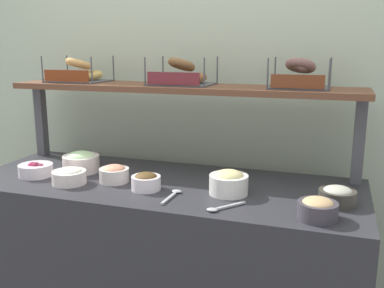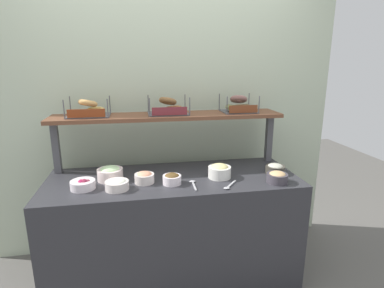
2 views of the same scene
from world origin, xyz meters
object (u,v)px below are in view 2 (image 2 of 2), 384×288
at_px(bowl_lox_spread, 144,177).
at_px(bowl_cream_cheese, 117,184).
at_px(bowl_tuna_salad, 275,169).
at_px(bagel_basket_poppy, 238,106).
at_px(bowl_chocolate_spread, 172,179).
at_px(bowl_scallion_spread, 110,173).
at_px(bowl_beet_salad, 83,184).
at_px(serving_spoon_by_edge, 229,186).
at_px(bowl_egg_salad, 220,171).
at_px(bagel_basket_sesame, 88,110).
at_px(bagel_basket_cinnamon_raisin, 168,108).
at_px(bowl_hummus, 277,177).
at_px(serving_spoon_near_plate, 193,184).

relative_size(bowl_lox_spread, bowl_cream_cheese, 0.88).
height_order(bowl_tuna_salad, bagel_basket_poppy, bagel_basket_poppy).
xyz_separation_m(bowl_chocolate_spread, bowl_scallion_spread, (-0.43, 0.16, 0.01)).
distance_m(bowl_cream_cheese, bowl_beet_salad, 0.23).
height_order(bowl_lox_spread, serving_spoon_by_edge, bowl_lox_spread).
relative_size(bowl_tuna_salad, bowl_egg_salad, 0.88).
bearing_deg(bowl_beet_salad, bagel_basket_sesame, 87.54).
height_order(serving_spoon_by_edge, bagel_basket_cinnamon_raisin, bagel_basket_cinnamon_raisin).
xyz_separation_m(bowl_cream_cheese, bagel_basket_poppy, (0.98, 0.44, 0.44)).
xyz_separation_m(bowl_cream_cheese, bagel_basket_cinnamon_raisin, (0.40, 0.43, 0.44)).
relative_size(bowl_hummus, bowl_scallion_spread, 0.81).
relative_size(bowl_scallion_spread, serving_spoon_near_plate, 1.04).
bearing_deg(bagel_basket_sesame, bowl_hummus, -21.38).
relative_size(bowl_hummus, serving_spoon_near_plate, 0.84).
height_order(bowl_chocolate_spread, bagel_basket_sesame, bagel_basket_sesame).
relative_size(bowl_cream_cheese, bagel_basket_sesame, 0.50).
xyz_separation_m(bowl_lox_spread, bowl_beet_salad, (-0.41, -0.04, -0.01)).
xyz_separation_m(bowl_egg_salad, bagel_basket_sesame, (-0.94, 0.35, 0.42)).
bearing_deg(bowl_scallion_spread, bagel_basket_sesame, 120.98).
bearing_deg(bagel_basket_sesame, bowl_tuna_salad, -13.66).
bearing_deg(bowl_tuna_salad, bagel_basket_sesame, 166.34).
distance_m(serving_spoon_by_edge, bagel_basket_poppy, 0.75).
relative_size(bowl_tuna_salad, bowl_chocolate_spread, 1.13).
distance_m(serving_spoon_by_edge, bagel_basket_cinnamon_raisin, 0.79).
relative_size(bowl_tuna_salad, serving_spoon_by_edge, 1.02).
bearing_deg(bowl_lox_spread, bowl_egg_salad, 0.41).
bearing_deg(bowl_beet_salad, serving_spoon_near_plate, -4.46).
xyz_separation_m(bowl_egg_salad, bowl_beet_salad, (-0.96, -0.04, -0.02)).
distance_m(bowl_hummus, bagel_basket_cinnamon_raisin, 0.98).
distance_m(bowl_lox_spread, bowl_tuna_salad, 0.99).
distance_m(bowl_scallion_spread, bagel_basket_poppy, 1.15).
height_order(bowl_cream_cheese, bowl_chocolate_spread, bowl_chocolate_spread).
relative_size(bowl_chocolate_spread, bagel_basket_cinnamon_raisin, 0.42).
height_order(bowl_cream_cheese, bowl_hummus, bowl_hummus).
distance_m(bagel_basket_sesame, bagel_basket_poppy, 1.18).
height_order(bowl_cream_cheese, bowl_beet_salad, bowl_cream_cheese).
bearing_deg(bowl_scallion_spread, bowl_hummus, -12.73).
height_order(bowl_lox_spread, bowl_egg_salad, bowl_egg_salad).
xyz_separation_m(bowl_tuna_salad, bagel_basket_cinnamon_raisin, (-0.78, 0.33, 0.44)).
distance_m(bowl_egg_salad, bowl_scallion_spread, 0.80).
bearing_deg(serving_spoon_by_edge, bowl_scallion_spread, 160.45).
height_order(bowl_beet_salad, bagel_basket_sesame, bagel_basket_sesame).
bearing_deg(serving_spoon_near_plate, bagel_basket_poppy, 44.20).
bearing_deg(bowl_chocolate_spread, bowl_beet_salad, 178.34).
relative_size(bowl_tuna_salad, bagel_basket_sesame, 0.47).
bearing_deg(serving_spoon_near_plate, bowl_hummus, -6.41).
bearing_deg(bowl_chocolate_spread, serving_spoon_by_edge, -19.05).
xyz_separation_m(bowl_egg_salad, bagel_basket_cinnamon_raisin, (-0.34, 0.34, 0.42)).
distance_m(bowl_egg_salad, bowl_chocolate_spread, 0.37).
bearing_deg(bowl_hummus, bagel_basket_poppy, 104.53).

